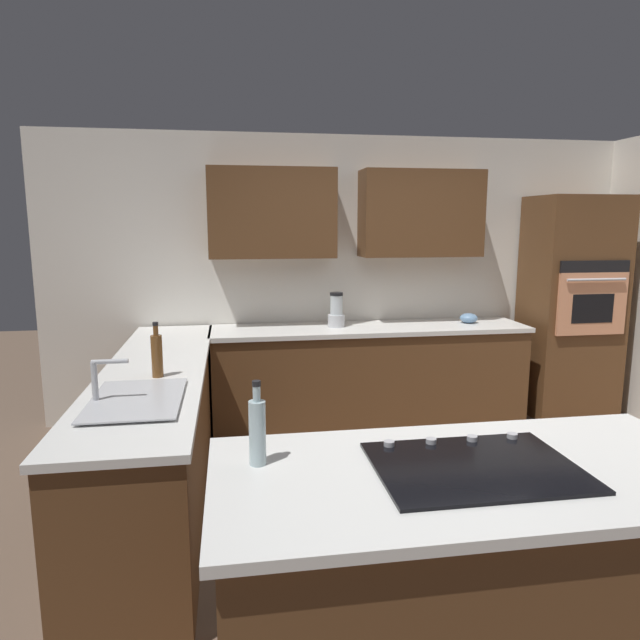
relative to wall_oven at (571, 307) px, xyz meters
The scene contains 15 objects.
ground_plane 2.73m from the wall_oven, 42.84° to the left, with size 14.00×14.00×0.00m, color brown.
wall_back 2.00m from the wall_oven, ahead, with size 6.00×0.44×2.60m.
lower_cabinets_back 2.04m from the wall_oven, ahead, with size 2.80×0.60×0.86m, color brown.
countertop_back 1.96m from the wall_oven, ahead, with size 2.84×0.64×0.04m, color silver.
lower_cabinets_side 3.90m from the wall_oven, 17.62° to the left, with size 0.60×2.90×0.86m, color brown.
countertop_side 3.85m from the wall_oven, 17.62° to the left, with size 0.64×2.94×0.04m, color silver.
island_base 3.76m from the wall_oven, 52.15° to the left, with size 1.92×0.85×0.86m, color brown.
island_top 3.72m from the wall_oven, 52.15° to the left, with size 2.00×0.93×0.04m, color silver.
wall_oven is the anchor object (origin of this frame).
sink_unit 4.14m from the wall_oven, 27.34° to the left, with size 0.46×0.70×0.23m.
cooktop 3.71m from the wall_oven, 52.10° to the left, with size 0.76×0.56×0.03m.
blender 2.25m from the wall_oven, ahead, with size 0.15×0.15×0.31m.
mixing_bowl 1.00m from the wall_oven, ahead, with size 0.16×0.16×0.09m, color #668CB2.
dish_soap_bottle 3.89m from the wall_oven, 21.44° to the left, with size 0.07×0.07×0.33m.
oil_bottle 4.15m from the wall_oven, 41.86° to the left, with size 0.07×0.07×0.33m.
Camera 1 is at (1.32, 3.09, 1.81)m, focal length 31.54 mm.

